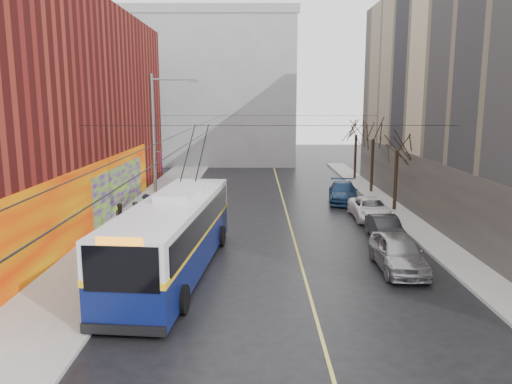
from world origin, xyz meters
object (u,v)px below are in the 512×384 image
at_px(tree_near, 398,140).
at_px(pedestrian_c, 147,206).
at_px(parked_car_b, 385,228).
at_px(parked_car_d, 343,192).
at_px(parked_car_a, 398,252).
at_px(pedestrian_a, 137,218).
at_px(tree_mid, 374,130).
at_px(trolleybus, 174,234).
at_px(following_car, 208,200).
at_px(streetlight_pole, 157,150).
at_px(tree_far, 356,127).
at_px(parked_car_c, 371,209).
at_px(pedestrian_b, 121,217).

xyz_separation_m(tree_near, pedestrian_c, (-16.55, -2.85, -4.02)).
distance_m(parked_car_b, parked_car_d, 10.56).
distance_m(parked_car_a, parked_car_b, 4.95).
relative_size(parked_car_a, pedestrian_a, 2.50).
relative_size(parked_car_a, parked_car_d, 0.92).
bearing_deg(tree_mid, trolleybus, -124.20).
bearing_deg(tree_near, following_car, 177.71).
bearing_deg(trolleybus, pedestrian_c, 114.24).
relative_size(streetlight_pole, tree_far, 1.37).
bearing_deg(tree_near, parked_car_d, 132.28).
height_order(parked_car_b, parked_car_d, parked_car_d).
bearing_deg(tree_mid, parked_car_c, -103.19).
bearing_deg(parked_car_b, parked_car_d, 91.97).
bearing_deg(tree_far, streetlight_pole, -127.12).
height_order(tree_mid, pedestrian_c, tree_mid).
height_order(parked_car_c, following_car, parked_car_c).
bearing_deg(pedestrian_b, parked_car_d, -10.76).
xyz_separation_m(parked_car_d, pedestrian_b, (-14.36, -9.23, 0.22)).
height_order(streetlight_pole, tree_mid, streetlight_pole).
bearing_deg(streetlight_pole, tree_mid, 40.65).
bearing_deg(following_car, tree_mid, 22.28).
height_order(tree_near, pedestrian_c, tree_near).
height_order(tree_near, trolleybus, tree_near).
bearing_deg(pedestrian_a, parked_car_a, -108.74).
distance_m(streetlight_pole, tree_far, 25.09).
bearing_deg(parked_car_a, trolleybus, -178.06).
bearing_deg(parked_car_c, streetlight_pole, -163.64).
height_order(parked_car_b, following_car, following_car).
xyz_separation_m(following_car, pedestrian_b, (-4.36, -6.46, 0.29)).
distance_m(parked_car_b, pedestrian_a, 13.73).
bearing_deg(pedestrian_a, following_car, -20.21).
distance_m(following_car, pedestrian_a, 7.97).
bearing_deg(pedestrian_a, parked_car_d, -49.01).
xyz_separation_m(tree_far, pedestrian_a, (-16.23, -20.75, -4.03)).
xyz_separation_m(trolleybus, parked_car_d, (10.26, 15.78, -0.99)).
xyz_separation_m(tree_near, trolleybus, (-13.24, -12.49, -3.23)).
distance_m(streetlight_pole, parked_car_a, 14.03).
distance_m(tree_far, parked_car_c, 17.03).
bearing_deg(pedestrian_b, tree_far, 5.49).
xyz_separation_m(tree_far, trolleybus, (-13.24, -26.49, -3.40)).
bearing_deg(parked_car_c, pedestrian_b, -166.06).
bearing_deg(tree_far, pedestrian_b, -131.01).
bearing_deg(parked_car_d, tree_near, -40.29).
bearing_deg(streetlight_pole, tree_near, 21.62).
bearing_deg(streetlight_pole, parked_car_d, 37.39).
bearing_deg(streetlight_pole, pedestrian_a, -145.55).
xyz_separation_m(following_car, pedestrian_c, (-3.56, -3.37, 0.27)).
distance_m(pedestrian_b, pedestrian_c, 3.20).
bearing_deg(tree_mid, pedestrian_c, -149.24).
height_order(parked_car_b, pedestrian_b, pedestrian_b).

